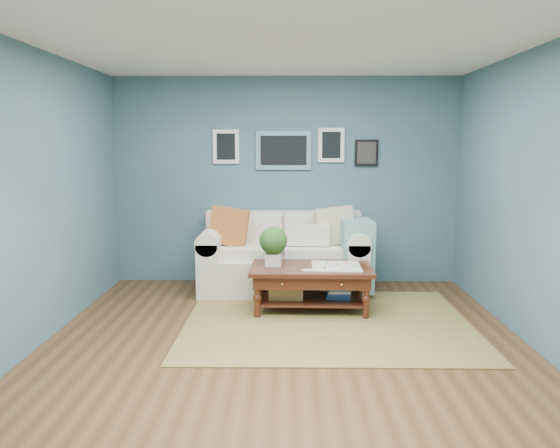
{
  "coord_description": "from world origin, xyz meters",
  "views": [
    {
      "loc": [
        0.02,
        -4.69,
        1.84
      ],
      "look_at": [
        -0.06,
        1.0,
        1.0
      ],
      "focal_mm": 35.0,
      "sensor_mm": 36.0,
      "label": 1
    }
  ],
  "objects": [
    {
      "name": "room_shell",
      "position": [
        0.0,
        0.06,
        1.36
      ],
      "size": [
        5.0,
        5.02,
        2.7
      ],
      "color": "brown",
      "rests_on": "ground"
    },
    {
      "name": "loveseat",
      "position": [
        0.06,
        2.03,
        0.44
      ],
      "size": [
        2.11,
        0.96,
        1.08
      ],
      "color": "beige",
      "rests_on": "ground"
    },
    {
      "name": "area_rug",
      "position": [
        0.43,
        0.75,
        0.01
      ],
      "size": [
        2.92,
        2.34,
        0.01
      ],
      "primitive_type": "cube",
      "color": "brown",
      "rests_on": "ground"
    },
    {
      "name": "coffee_table",
      "position": [
        0.21,
        1.19,
        0.41
      ],
      "size": [
        1.34,
        0.8,
        0.93
      ],
      "rotation": [
        0.0,
        0.0,
        -0.02
      ],
      "color": "black",
      "rests_on": "ground"
    }
  ]
}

